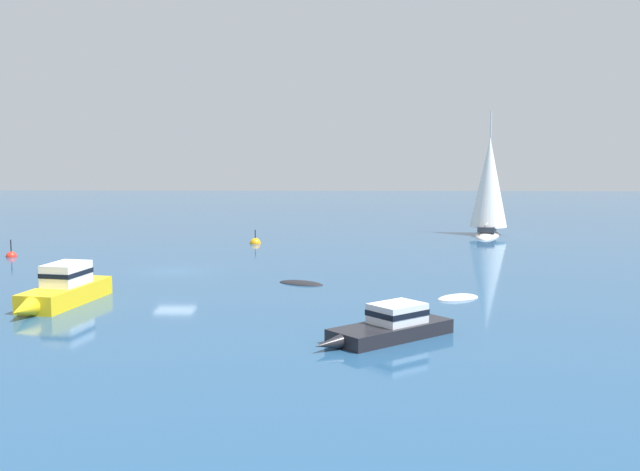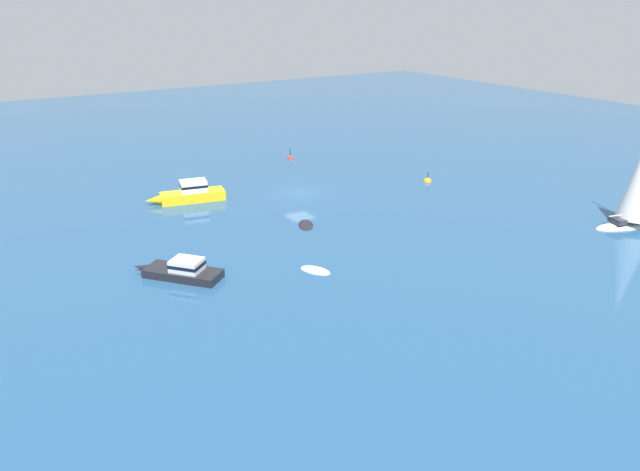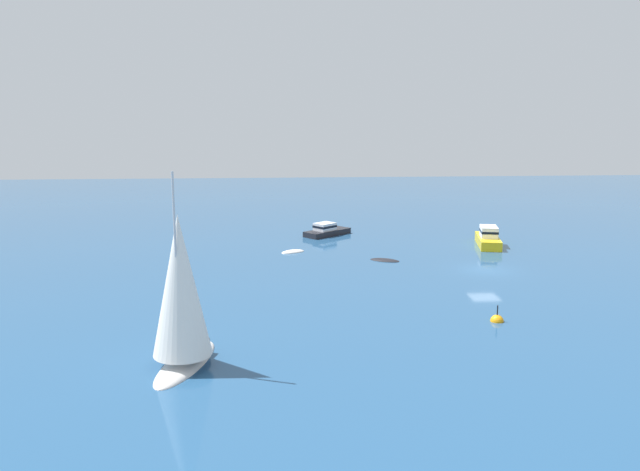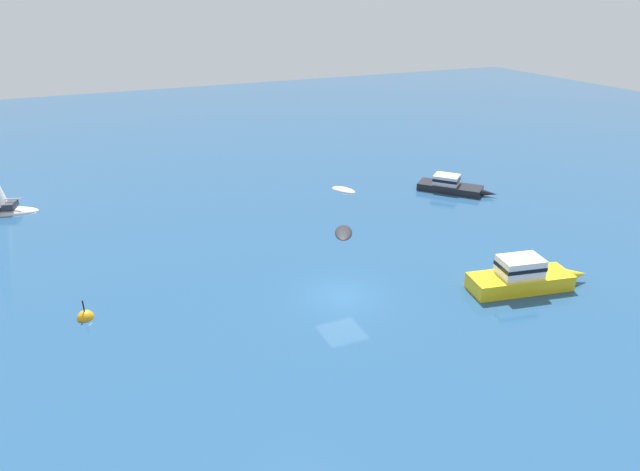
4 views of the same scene
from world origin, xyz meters
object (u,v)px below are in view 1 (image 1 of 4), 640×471
object	(u,v)px
motor_cruiser	(390,325)
mooring_buoy	(255,243)
powerboat	(63,289)
channel_buoy	(11,257)
tender	(458,299)
sailboat	(489,190)
tender_1	(301,284)

from	to	relation	value
motor_cruiser	mooring_buoy	xyz separation A→B (m)	(8.78, -30.89, -0.55)
powerboat	channel_buoy	xyz separation A→B (m)	(9.28, -16.48, -0.77)
motor_cruiser	tender	xyz separation A→B (m)	(-4.12, -8.59, -0.55)
channel_buoy	mooring_buoy	xyz separation A→B (m)	(-16.64, -7.71, -0.00)
sailboat	mooring_buoy	world-z (taller)	sailboat
motor_cruiser	channel_buoy	world-z (taller)	motor_cruiser
tender	tender_1	size ratio (longest dim) A/B	0.89
tender	channel_buoy	xyz separation A→B (m)	(29.54, -14.59, 0.01)
powerboat	mooring_buoy	world-z (taller)	powerboat
tender_1	channel_buoy	bearing A→B (deg)	1.45
motor_cruiser	tender	world-z (taller)	motor_cruiser
powerboat	mooring_buoy	xyz separation A→B (m)	(-7.36, -24.18, -0.78)
motor_cruiser	channel_buoy	xyz separation A→B (m)	(25.42, -23.18, -0.54)
tender	channel_buoy	distance (m)	32.95
channel_buoy	mooring_buoy	world-z (taller)	channel_buoy
tender	mooring_buoy	bearing A→B (deg)	92.85
motor_cruiser	tender_1	distance (m)	13.54
channel_buoy	sailboat	bearing A→B (deg)	-159.01
powerboat	channel_buoy	world-z (taller)	powerboat
mooring_buoy	tender	bearing A→B (deg)	120.06
powerboat	sailboat	xyz separation A→B (m)	(-27.10, -30.44, 3.15)
tender	sailboat	world-z (taller)	sailboat
tender_1	mooring_buoy	world-z (taller)	mooring_buoy
motor_cruiser	tender_1	world-z (taller)	motor_cruiser
mooring_buoy	tender_1	bearing A→B (deg)	103.87
powerboat	sailboat	bearing A→B (deg)	149.77
sailboat	mooring_buoy	xyz separation A→B (m)	(19.74, 6.25, -3.93)
powerboat	tender_1	xyz separation A→B (m)	(-11.82, -6.12, -0.78)
powerboat	sailboat	size ratio (longest dim) A/B	0.70
motor_cruiser	channel_buoy	distance (m)	34.41
sailboat	tender	bearing A→B (deg)	-178.38
tender	tender_1	xyz separation A→B (m)	(8.44, -4.23, 0.00)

